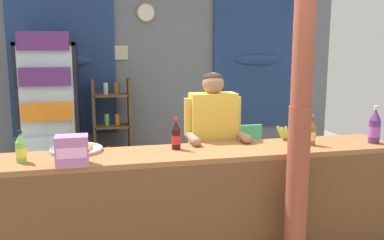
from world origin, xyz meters
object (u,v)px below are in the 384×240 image
(timber_post, at_px, (300,113))
(banana_bunch, at_px, (290,133))
(plastic_lawn_chair, at_px, (239,155))
(snack_box_wafer, at_px, (72,151))
(drink_fridge, at_px, (50,108))
(soda_bottle_lime_soda, at_px, (21,149))
(soda_bottle_cola, at_px, (176,136))
(bottle_shelf_rack, at_px, (113,129))
(stall_counter, at_px, (208,197))
(shopkeeper, at_px, (213,135))
(pastry_tray, at_px, (76,149))
(soda_bottle_grape_soda, at_px, (375,127))
(soda_bottle_iced_tea, at_px, (311,132))

(timber_post, relative_size, banana_bunch, 9.38)
(plastic_lawn_chair, height_order, snack_box_wafer, snack_box_wafer)
(drink_fridge, relative_size, plastic_lawn_chair, 2.17)
(drink_fridge, relative_size, soda_bottle_lime_soda, 8.09)
(soda_bottle_cola, relative_size, soda_bottle_lime_soda, 1.10)
(drink_fridge, xyz_separation_m, snack_box_wafer, (0.34, -2.10, -0.00))
(timber_post, distance_m, soda_bottle_lime_soda, 1.98)
(soda_bottle_cola, xyz_separation_m, banana_bunch, (1.03, 0.11, -0.05))
(soda_bottle_lime_soda, bearing_deg, snack_box_wafer, -24.61)
(soda_bottle_lime_soda, xyz_separation_m, banana_bunch, (2.17, 0.23, -0.04))
(plastic_lawn_chair, relative_size, snack_box_wafer, 3.91)
(bottle_shelf_rack, height_order, soda_bottle_lime_soda, bottle_shelf_rack)
(banana_bunch, bearing_deg, drink_fridge, 141.66)
(drink_fridge, xyz_separation_m, banana_bunch, (2.15, -1.70, -0.05))
(stall_counter, bearing_deg, soda_bottle_cola, 138.80)
(shopkeeper, xyz_separation_m, pastry_tray, (-1.17, -0.22, -0.01))
(plastic_lawn_chair, height_order, soda_bottle_lime_soda, soda_bottle_lime_soda)
(soda_bottle_cola, bearing_deg, soda_bottle_lime_soda, -173.99)
(shopkeeper, bearing_deg, soda_bottle_cola, -140.65)
(pastry_tray, bearing_deg, bottle_shelf_rack, 79.76)
(soda_bottle_grape_soda, height_order, soda_bottle_lime_soda, soda_bottle_grape_soda)
(soda_bottle_cola, relative_size, snack_box_wafer, 1.15)
(bottle_shelf_rack, relative_size, soda_bottle_iced_tea, 5.14)
(bottle_shelf_rack, bearing_deg, stall_counter, -74.65)
(timber_post, xyz_separation_m, soda_bottle_lime_soda, (-1.93, 0.40, -0.24))
(plastic_lawn_chair, bearing_deg, bottle_shelf_rack, 147.17)
(stall_counter, bearing_deg, pastry_tray, 163.16)
(timber_post, xyz_separation_m, shopkeeper, (-0.40, 0.84, -0.31))
(soda_bottle_grape_soda, height_order, snack_box_wafer, soda_bottle_grape_soda)
(drink_fridge, distance_m, bottle_shelf_rack, 0.83)
(shopkeeper, distance_m, soda_bottle_lime_soda, 1.60)
(timber_post, bearing_deg, shopkeeper, 115.21)
(soda_bottle_grape_soda, relative_size, soda_bottle_iced_tea, 1.25)
(drink_fridge, relative_size, snack_box_wafer, 8.48)
(soda_bottle_cola, bearing_deg, shopkeeper, 39.35)
(shopkeeper, relative_size, pastry_tray, 3.71)
(plastic_lawn_chair, distance_m, shopkeeper, 1.14)
(soda_bottle_grape_soda, bearing_deg, timber_post, -158.17)
(drink_fridge, bearing_deg, stall_counter, -56.28)
(shopkeeper, bearing_deg, timber_post, -64.79)
(soda_bottle_grape_soda, xyz_separation_m, pastry_tray, (-2.44, 0.28, -0.11))
(plastic_lawn_chair, distance_m, soda_bottle_cola, 1.63)
(soda_bottle_cola, relative_size, banana_bunch, 0.92)
(soda_bottle_lime_soda, bearing_deg, pastry_tray, 31.98)
(bottle_shelf_rack, relative_size, soda_bottle_lime_soda, 5.67)
(soda_bottle_cola, bearing_deg, bottle_shelf_rack, 101.11)
(soda_bottle_cola, distance_m, snack_box_wafer, 0.83)
(snack_box_wafer, distance_m, pastry_tray, 0.40)
(timber_post, xyz_separation_m, banana_bunch, (0.24, 0.63, -0.28))
(drink_fridge, relative_size, soda_bottle_iced_tea, 7.34)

